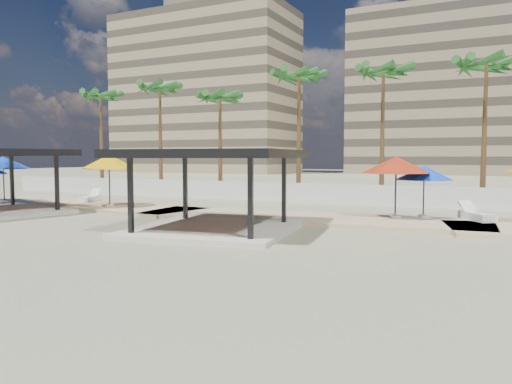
% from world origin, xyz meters
% --- Properties ---
extents(ground, '(200.00, 200.00, 0.00)m').
position_xyz_m(ground, '(0.00, 0.00, 0.00)').
color(ground, tan).
rests_on(ground, ground).
extents(promenade, '(44.45, 7.97, 0.24)m').
position_xyz_m(promenade, '(2.00, 7.67, 0.06)').
color(promenade, '#C6B284').
rests_on(promenade, ground).
extents(boundary_wall, '(56.00, 0.30, 1.20)m').
position_xyz_m(boundary_wall, '(0.00, 16.00, 0.60)').
color(boundary_wall, silver).
rests_on(boundary_wall, ground).
extents(building_west, '(34.00, 16.00, 32.40)m').
position_xyz_m(building_west, '(-42.00, 68.00, 15.27)').
color(building_west, '#937F60').
rests_on(building_west, ground).
extents(building_mid, '(38.00, 16.00, 30.40)m').
position_xyz_m(building_mid, '(4.00, 78.00, 14.27)').
color(building_mid, '#847259').
rests_on(building_mid, ground).
extents(pavilion_central, '(7.15, 7.15, 3.16)m').
position_xyz_m(pavilion_central, '(0.13, 2.19, 1.89)').
color(pavilion_central, beige).
rests_on(pavilion_central, ground).
extents(umbrella_b, '(4.20, 4.20, 2.85)m').
position_xyz_m(umbrella_b, '(-9.27, 6.64, 2.63)').
color(umbrella_b, beige).
rests_on(umbrella_b, promenade).
extents(umbrella_c, '(3.99, 3.99, 2.75)m').
position_xyz_m(umbrella_c, '(5.84, 8.40, 2.54)').
color(umbrella_c, beige).
rests_on(umbrella_c, promenade).
extents(umbrella_d, '(2.98, 2.98, 2.32)m').
position_xyz_m(umbrella_d, '(6.93, 9.20, 2.17)').
color(umbrella_d, beige).
rests_on(umbrella_d, promenade).
extents(umbrella_f, '(3.81, 3.81, 2.76)m').
position_xyz_m(umbrella_f, '(-16.87, 5.80, 2.55)').
color(umbrella_f, beige).
rests_on(umbrella_f, promenade).
extents(lounger_a, '(1.16, 2.02, 0.73)m').
position_xyz_m(lounger_a, '(-12.66, 8.58, 0.36)').
color(lounger_a, silver).
rests_on(lounger_a, promenade).
extents(lounger_c, '(1.69, 2.07, 0.78)m').
position_xyz_m(lounger_c, '(9.14, 9.12, 0.37)').
color(lounger_c, silver).
rests_on(lounger_c, promenade).
extents(palm_a, '(3.00, 3.00, 8.96)m').
position_xyz_m(palm_a, '(-21.00, 18.30, 7.81)').
color(palm_a, brown).
rests_on(palm_a, ground).
extents(palm_b, '(3.00, 3.00, 9.29)m').
position_xyz_m(palm_b, '(-15.00, 18.70, 8.13)').
color(palm_b, brown).
rests_on(palm_b, ground).
extents(palm_c, '(3.00, 3.00, 8.15)m').
position_xyz_m(palm_c, '(-9.00, 18.10, 7.06)').
color(palm_c, brown).
rests_on(palm_c, ground).
extents(palm_d, '(3.00, 3.00, 9.41)m').
position_xyz_m(palm_d, '(-3.00, 18.90, 8.24)').
color(palm_d, brown).
rests_on(palm_d, ground).
extents(palm_e, '(3.00, 3.00, 9.20)m').
position_xyz_m(palm_e, '(3.00, 18.40, 8.04)').
color(palm_e, brown).
rests_on(palm_e, ground).
extents(palm_f, '(3.00, 3.00, 9.16)m').
position_xyz_m(palm_f, '(9.00, 18.60, 8.01)').
color(palm_f, brown).
rests_on(palm_f, ground).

